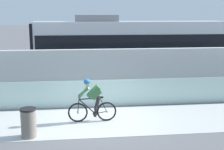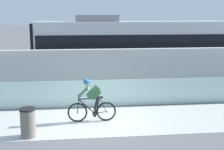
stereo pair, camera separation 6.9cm
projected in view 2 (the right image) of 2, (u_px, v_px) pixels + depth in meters
name	position (u px, v px, depth m)	size (l,w,h in m)	color
ground_plane	(99.00, 121.00, 11.42)	(200.00, 200.00, 0.00)	slate
bike_path_deck	(99.00, 121.00, 11.42)	(32.00, 3.20, 0.01)	silver
glass_parapet	(96.00, 93.00, 13.11)	(32.00, 0.05, 1.14)	silver
concrete_barrier_wall	(93.00, 73.00, 14.76)	(32.00, 0.36, 2.24)	silver
tram_rail_near	(91.00, 84.00, 17.40)	(32.00, 0.08, 0.01)	#595654
tram_rail_far	(90.00, 79.00, 18.80)	(32.00, 0.08, 0.01)	#595654
tram	(131.00, 49.00, 18.00)	(11.06, 2.54, 3.81)	silver
cyclist_on_bike	(92.00, 101.00, 11.24)	(1.77, 0.58, 1.61)	black
trash_bin	(28.00, 123.00, 9.85)	(0.51, 0.51, 0.96)	slate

